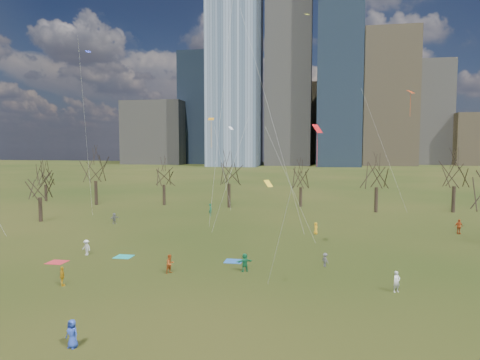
% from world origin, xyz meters
% --- Properties ---
extents(ground, '(500.00, 500.00, 0.00)m').
position_xyz_m(ground, '(0.00, 0.00, 0.00)').
color(ground, black).
rests_on(ground, ground).
extents(downtown_skyline, '(212.50, 78.00, 118.00)m').
position_xyz_m(downtown_skyline, '(-2.43, 210.64, 39.01)').
color(downtown_skyline, slate).
rests_on(downtown_skyline, ground).
extents(bare_tree_row, '(113.04, 29.80, 9.50)m').
position_xyz_m(bare_tree_row, '(-0.09, 37.22, 6.12)').
color(bare_tree_row, black).
rests_on(bare_tree_row, ground).
extents(blanket_teal, '(1.60, 1.50, 0.03)m').
position_xyz_m(blanket_teal, '(-10.15, 6.26, 0.01)').
color(blanket_teal, teal).
rests_on(blanket_teal, ground).
extents(blanket_navy, '(1.60, 1.50, 0.03)m').
position_xyz_m(blanket_navy, '(0.39, 6.56, 0.01)').
color(blanket_navy, blue).
rests_on(blanket_navy, ground).
extents(blanket_crimson, '(1.60, 1.50, 0.03)m').
position_xyz_m(blanket_crimson, '(-15.22, 3.38, 0.01)').
color(blanket_crimson, red).
rests_on(blanket_crimson, ground).
extents(person_0, '(0.83, 0.65, 1.51)m').
position_xyz_m(person_0, '(-4.63, -11.30, 0.75)').
color(person_0, '#2743AD').
rests_on(person_0, ground).
extents(person_1, '(0.67, 0.60, 1.54)m').
position_xyz_m(person_1, '(13.50, 0.62, 0.77)').
color(person_1, silver).
rests_on(person_1, ground).
extents(person_2, '(0.91, 0.96, 1.58)m').
position_xyz_m(person_2, '(-4.06, 2.06, 0.79)').
color(person_2, '#B14A19').
rests_on(person_2, ground).
extents(person_3, '(0.83, 0.89, 1.21)m').
position_xyz_m(person_3, '(8.57, 6.33, 0.60)').
color(person_3, '#5B595E').
rests_on(person_3, ground).
extents(person_4, '(0.82, 0.90, 1.47)m').
position_xyz_m(person_4, '(-10.93, -2.42, 0.73)').
color(person_4, gold).
rests_on(person_4, ground).
extents(person_5, '(1.48, 1.06, 1.55)m').
position_xyz_m(person_5, '(1.92, 3.64, 0.77)').
color(person_5, '#1B7C4A').
rests_on(person_5, ground).
extents(person_9, '(1.10, 0.83, 1.50)m').
position_xyz_m(person_9, '(-13.96, 6.20, 0.75)').
color(person_9, silver).
rests_on(person_9, ground).
extents(person_10, '(1.11, 0.70, 1.77)m').
position_xyz_m(person_10, '(24.48, 23.28, 0.88)').
color(person_10, '#C0491B').
rests_on(person_10, ground).
extents(person_11, '(0.91, 1.44, 1.48)m').
position_xyz_m(person_11, '(-19.09, 22.17, 0.74)').
color(person_11, slate).
rests_on(person_11, ground).
extents(person_12, '(0.49, 0.71, 1.41)m').
position_xyz_m(person_12, '(7.70, 20.17, 0.70)').
color(person_12, '#F7AB1B').
rests_on(person_12, ground).
extents(person_13, '(0.64, 0.77, 1.82)m').
position_xyz_m(person_13, '(-7.99, 31.09, 0.91)').
color(person_13, '#166543').
rests_on(person_13, ground).
extents(kites_airborne, '(64.63, 38.43, 33.84)m').
position_xyz_m(kites_airborne, '(-1.27, 13.38, 14.40)').
color(kites_airborne, orange).
rests_on(kites_airborne, ground).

